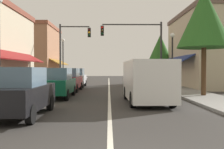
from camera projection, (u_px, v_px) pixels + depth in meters
The scene contains 17 objects.
ground_plane at pixel (109, 89), 22.14m from camera, with size 80.00×80.00×0.00m, color #33302D.
sidewalk_left at pixel (46, 88), 22.07m from camera, with size 2.60×56.00×0.12m, color gray.
sidewalk_right at pixel (172, 88), 22.21m from camera, with size 2.60×56.00×0.12m, color gray.
lane_center_stripe at pixel (109, 89), 22.14m from camera, with size 0.14×52.00×0.01m, color silver.
storefront_right_block at pixel (202, 50), 24.18m from camera, with size 5.35×10.20×7.04m.
storefront_far_left at pixel (32, 54), 31.93m from camera, with size 7.15×8.20×7.09m.
parked_car_nearest_left at pixel (19, 92), 9.11m from camera, with size 1.81×4.12×1.77m.
parked_car_second_left at pixel (57, 83), 15.03m from camera, with size 1.79×4.10×1.77m.
parked_car_third_left at pixel (68, 80), 19.60m from camera, with size 1.82×4.12×1.77m.
parked_car_far_left at pixel (76, 78), 24.19m from camera, with size 1.79×4.11×1.77m.
van_in_lane at pixel (147, 80), 12.80m from camera, with size 2.09×5.22×2.12m.
traffic_signal_mast_arm at pixel (141, 42), 23.35m from camera, with size 5.66×0.50×6.05m.
traffic_signal_left_corner at pixel (70, 46), 24.94m from camera, with size 3.11×0.50×6.12m.
street_lamp_right_mid at pixel (172, 52), 19.73m from camera, with size 0.36×0.36×4.50m.
street_lamp_left_far at pixel (63, 54), 27.96m from camera, with size 0.36×0.36×5.07m.
tree_right_near at pixel (204, 19), 15.35m from camera, with size 3.23×3.23×6.56m.
tree_right_far at pixel (160, 49), 29.84m from camera, with size 2.89×2.89×5.72m.
Camera 1 is at (-0.03, -4.11, 1.71)m, focal length 40.81 mm.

